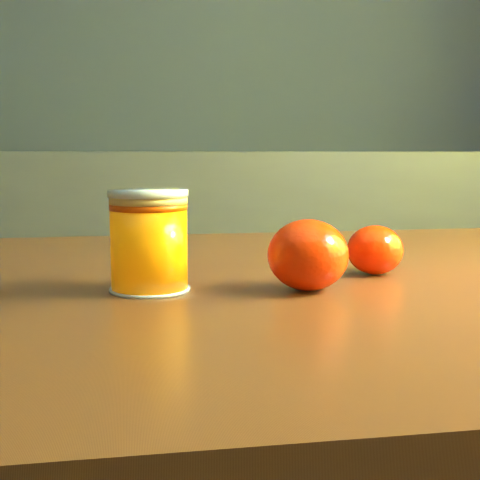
{
  "coord_description": "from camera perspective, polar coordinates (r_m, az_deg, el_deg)",
  "views": [
    {
      "loc": [
        0.75,
        -0.57,
        0.9
      ],
      "look_at": [
        0.74,
        0.02,
        0.82
      ],
      "focal_mm": 50.0,
      "sensor_mm": 36.0,
      "label": 1
    }
  ],
  "objects": [
    {
      "name": "orange_front",
      "position": [
        0.6,
        5.83,
        -1.28
      ],
      "size": [
        0.08,
        0.08,
        0.06
      ],
      "primitive_type": "ellipsoid",
      "rotation": [
        0.0,
        0.0,
        0.14
      ],
      "color": "#FF2C05",
      "rests_on": "table"
    },
    {
      "name": "kitchen_counter",
      "position": [
        2.2,
        -19.53,
        -4.67
      ],
      "size": [
        3.15,
        0.6,
        0.9
      ],
      "primitive_type": "cube",
      "color": "#47474C",
      "rests_on": "ground"
    },
    {
      "name": "juice_glass",
      "position": [
        0.6,
        -7.77,
        -0.1
      ],
      "size": [
        0.07,
        0.07,
        0.09
      ],
      "rotation": [
        0.0,
        0.0,
        0.13
      ],
      "color": "orange",
      "rests_on": "table"
    },
    {
      "name": "orange_back",
      "position": [
        0.69,
        11.45,
        -0.83
      ],
      "size": [
        0.07,
        0.07,
        0.05
      ],
      "primitive_type": "ellipsoid",
      "rotation": [
        0.0,
        0.0,
        0.35
      ],
      "color": "#FF2C05",
      "rests_on": "table"
    },
    {
      "name": "table",
      "position": [
        0.68,
        0.71,
        -11.71
      ],
      "size": [
        1.15,
        0.9,
        0.78
      ],
      "rotation": [
        0.0,
        0.0,
        0.17
      ],
      "color": "#5A2F16",
      "rests_on": "ground"
    }
  ]
}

